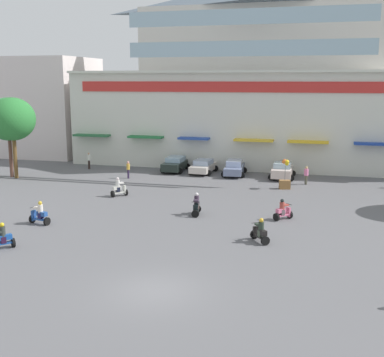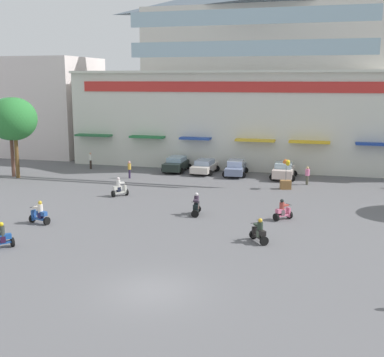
% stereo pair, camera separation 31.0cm
% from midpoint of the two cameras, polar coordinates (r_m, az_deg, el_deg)
% --- Properties ---
extents(ground_plane, '(128.00, 128.00, 0.00)m').
position_cam_midpoint_polar(ground_plane, '(34.67, 3.01, -4.18)').
color(ground_plane, '#5E5D61').
extents(colonial_building, '(39.60, 16.97, 19.63)m').
position_cam_midpoint_polar(colonial_building, '(56.32, 8.22, 10.35)').
color(colonial_building, silver).
rests_on(colonial_building, ground).
extents(flank_building_left, '(13.01, 10.35, 11.73)m').
position_cam_midpoint_polar(flank_building_left, '(65.85, -16.62, 7.83)').
color(flank_building_left, silver).
rests_on(flank_building_left, ground).
extents(plaza_tree_0, '(4.15, 4.23, 7.54)m').
position_cam_midpoint_polar(plaza_tree_0, '(49.77, -19.28, 6.35)').
color(plaza_tree_0, brown).
rests_on(plaza_tree_0, ground).
extents(plaza_tree_2, '(4.01, 4.23, 7.51)m').
position_cam_midpoint_polar(plaza_tree_2, '(50.51, -19.73, 6.33)').
color(plaza_tree_2, brown).
rests_on(plaza_tree_2, ground).
extents(parked_car_0, '(2.38, 4.45, 1.49)m').
position_cam_midpoint_polar(parked_car_0, '(51.00, -1.55, 1.67)').
color(parked_car_0, black).
rests_on(parked_car_0, ground).
extents(parked_car_1, '(2.50, 4.31, 1.36)m').
position_cam_midpoint_polar(parked_car_1, '(49.93, 1.62, 1.39)').
color(parked_car_1, beige).
rests_on(parked_car_1, ground).
extents(parked_car_2, '(2.45, 4.39, 1.50)m').
position_cam_midpoint_polar(parked_car_2, '(48.95, 5.14, 1.22)').
color(parked_car_2, slate).
rests_on(parked_car_2, ground).
extents(parked_car_3, '(2.39, 3.89, 1.52)m').
position_cam_midpoint_polar(parked_car_3, '(47.98, 10.50, 0.89)').
color(parked_car_3, beige).
rests_on(parked_car_3, ground).
extents(scooter_rider_0, '(1.48, 0.82, 1.54)m').
position_cam_midpoint_polar(scooter_rider_0, '(33.92, -16.61, -3.88)').
color(scooter_rider_0, black).
rests_on(scooter_rider_0, ground).
extents(scooter_rider_1, '(1.35, 1.44, 1.50)m').
position_cam_midpoint_polar(scooter_rider_1, '(29.69, -20.57, -6.33)').
color(scooter_rider_1, black).
rests_on(scooter_rider_1, ground).
extents(scooter_rider_2, '(1.26, 1.47, 1.44)m').
position_cam_midpoint_polar(scooter_rider_2, '(29.17, 7.91, -6.05)').
color(scooter_rider_2, black).
rests_on(scooter_rider_2, ground).
extents(scooter_rider_3, '(0.71, 1.50, 1.55)m').
position_cam_midpoint_polar(scooter_rider_3, '(34.58, 0.75, -3.12)').
color(scooter_rider_3, black).
rests_on(scooter_rider_3, ground).
extents(scooter_rider_5, '(1.28, 1.32, 1.43)m').
position_cam_midpoint_polar(scooter_rider_5, '(33.94, 10.48, -3.67)').
color(scooter_rider_5, black).
rests_on(scooter_rider_5, ground).
extents(scooter_rider_6, '(1.26, 1.32, 1.56)m').
position_cam_midpoint_polar(scooter_rider_6, '(40.47, -7.98, -1.11)').
color(scooter_rider_6, black).
rests_on(scooter_rider_6, ground).
extents(pedestrian_0, '(0.34, 0.34, 1.63)m').
position_cam_midpoint_polar(pedestrian_0, '(47.66, -6.91, 1.15)').
color(pedestrian_0, '#302342').
rests_on(pedestrian_0, ground).
extents(pedestrian_2, '(0.43, 0.43, 1.71)m').
position_cam_midpoint_polar(pedestrian_2, '(53.34, -11.24, 2.12)').
color(pedestrian_2, black).
rests_on(pedestrian_2, ground).
extents(pedestrian_4, '(0.52, 0.52, 1.63)m').
position_cam_midpoint_polar(pedestrian_4, '(45.61, 13.10, 0.45)').
color(pedestrian_4, '#514F40').
rests_on(pedestrian_4, ground).
extents(balloon_vendor_cart, '(1.02, 0.81, 2.58)m').
position_cam_midpoint_polar(balloon_vendor_cart, '(43.36, 10.78, 0.34)').
color(balloon_vendor_cart, olive).
rests_on(balloon_vendor_cart, ground).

